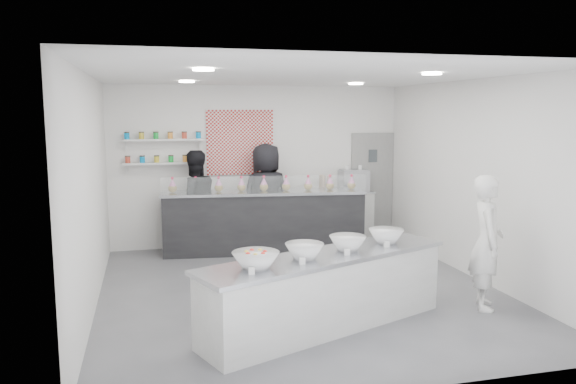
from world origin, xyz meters
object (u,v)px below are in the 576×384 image
(woman_prep, at_px, (487,242))
(espresso_ledge, at_px, (339,217))
(back_bar, at_px, (264,222))
(staff_left, at_px, (194,202))
(espresso_machine, at_px, (354,181))
(staff_right, at_px, (266,197))
(prep_counter, at_px, (326,291))

(woman_prep, bearing_deg, espresso_ledge, 33.16)
(back_bar, bearing_deg, staff_left, 173.02)
(espresso_machine, height_order, staff_right, staff_right)
(espresso_ledge, distance_m, staff_left, 2.84)
(back_bar, bearing_deg, espresso_machine, 20.66)
(espresso_ledge, relative_size, staff_right, 0.68)
(espresso_machine, xyz_separation_m, staff_left, (-3.09, -0.18, -0.26))
(espresso_ledge, distance_m, staff_right, 1.59)
(prep_counter, relative_size, staff_right, 1.66)
(espresso_ledge, distance_m, woman_prep, 4.07)
(woman_prep, relative_size, staff_left, 0.94)
(prep_counter, relative_size, espresso_ledge, 2.45)
(back_bar, xyz_separation_m, woman_prep, (2.18, -3.54, 0.31))
(espresso_machine, bearing_deg, woman_prep, -85.77)
(woman_prep, distance_m, staff_right, 4.32)
(staff_right, bearing_deg, prep_counter, 76.83)
(espresso_machine, xyz_separation_m, staff_right, (-1.78, -0.22, -0.21))
(back_bar, distance_m, woman_prep, 4.17)
(prep_counter, relative_size, staff_left, 1.76)
(espresso_ledge, relative_size, woman_prep, 0.76)
(back_bar, distance_m, staff_right, 0.50)
(staff_left, bearing_deg, woman_prep, 118.60)
(back_bar, height_order, espresso_machine, espresso_machine)
(back_bar, xyz_separation_m, staff_right, (0.09, 0.25, 0.42))
(espresso_ledge, bearing_deg, prep_counter, -111.19)
(back_bar, height_order, staff_right, staff_right)
(espresso_ledge, xyz_separation_m, staff_right, (-1.50, -0.22, 0.49))
(espresso_ledge, relative_size, espresso_machine, 2.45)
(back_bar, height_order, woman_prep, woman_prep)
(back_bar, height_order, staff_left, staff_left)
(prep_counter, relative_size, woman_prep, 1.87)
(back_bar, bearing_deg, espresso_ledge, 23.09)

